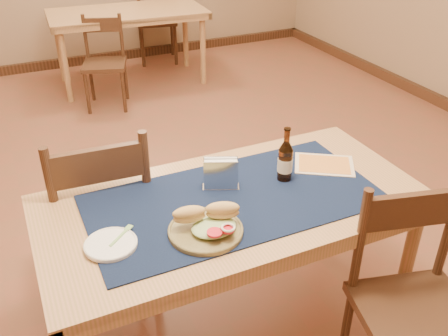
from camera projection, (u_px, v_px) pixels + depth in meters
name	position (u px, v px, depth m)	size (l,w,h in m)	color
room	(162.00, 0.00, 2.36)	(6.04, 7.04, 2.84)	brown
main_table	(234.00, 216.00, 2.11)	(1.60, 0.80, 0.75)	tan
placemat	(234.00, 199.00, 2.06)	(1.20, 0.60, 0.01)	#0E1934
baseboard	(176.00, 228.00, 3.05)	(6.00, 7.00, 0.10)	#462919
back_table	(128.00, 19.00, 4.99)	(1.57, 0.86, 0.75)	tan
chair_main_far	(102.00, 214.00, 2.37)	(0.49, 0.49, 1.00)	#462919
chair_main_near	(414.00, 305.00, 1.91)	(0.53, 0.53, 0.94)	#462919
chair_back_near	(105.00, 61.00, 4.60)	(0.48, 0.48, 0.83)	#462919
chair_back_far	(157.00, 20.00, 5.66)	(0.53, 0.53, 0.95)	#462919
sandwich_plate	(208.00, 226.00, 1.86)	(0.28, 0.28, 0.11)	olive
side_plate	(111.00, 244.00, 1.80)	(0.19, 0.19, 0.02)	white
fork	(123.00, 234.00, 1.84)	(0.11, 0.10, 0.00)	#81B965
beer_bottle	(285.00, 161.00, 2.15)	(0.07, 0.07, 0.25)	#45220C
napkin_holder	(221.00, 175.00, 2.11)	(0.16, 0.11, 0.14)	silver
menu_card	(324.00, 164.00, 2.30)	(0.33, 0.31, 0.01)	beige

